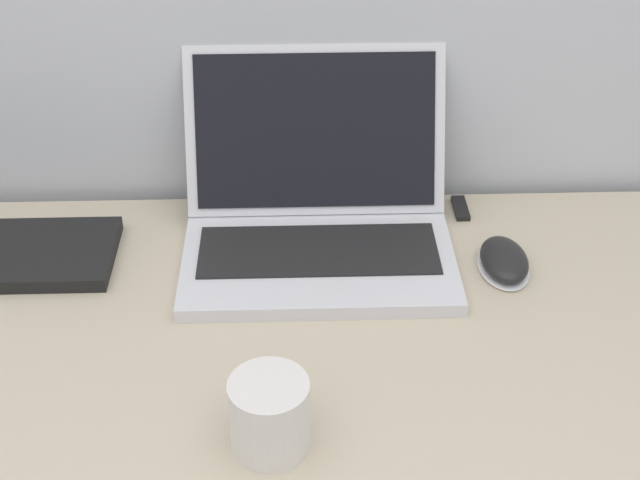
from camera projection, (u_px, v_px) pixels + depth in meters
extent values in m
cube|color=silver|center=(319.00, 264.00, 1.21)|extent=(0.37, 0.22, 0.02)
cube|color=black|center=(318.00, 250.00, 1.22)|extent=(0.33, 0.12, 0.00)
cube|color=silver|center=(315.00, 131.00, 1.27)|extent=(0.37, 0.11, 0.22)
cube|color=black|center=(315.00, 131.00, 1.27)|extent=(0.34, 0.09, 0.20)
cylinder|color=silver|center=(270.00, 415.00, 0.94)|extent=(0.09, 0.09, 0.09)
cylinder|color=black|center=(268.00, 387.00, 0.91)|extent=(0.07, 0.07, 0.01)
ellipsoid|color=white|center=(503.00, 267.00, 1.22)|extent=(0.07, 0.11, 0.01)
ellipsoid|color=black|center=(504.00, 259.00, 1.21)|extent=(0.06, 0.10, 0.03)
cube|color=black|center=(461.00, 208.00, 1.34)|extent=(0.02, 0.06, 0.01)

